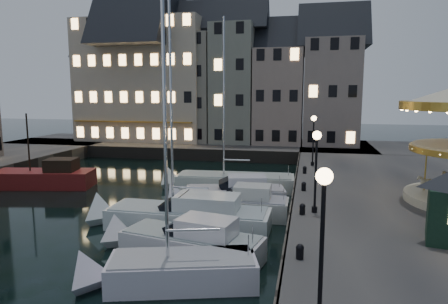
% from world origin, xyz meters
% --- Properties ---
extents(ground, '(160.00, 160.00, 0.00)m').
position_xyz_m(ground, '(0.00, 0.00, 0.00)').
color(ground, black).
rests_on(ground, ground).
extents(quay_east, '(16.00, 56.00, 1.30)m').
position_xyz_m(quay_east, '(14.00, 6.00, 0.65)').
color(quay_east, '#474442').
rests_on(quay_east, ground).
extents(quay_north, '(44.00, 12.00, 1.30)m').
position_xyz_m(quay_north, '(-8.00, 28.00, 0.65)').
color(quay_north, '#474442').
rests_on(quay_north, ground).
extents(quaywall_e, '(0.15, 44.00, 1.30)m').
position_xyz_m(quaywall_e, '(6.00, 6.00, 0.65)').
color(quaywall_e, '#47423A').
rests_on(quaywall_e, ground).
extents(quaywall_n, '(48.00, 0.15, 1.30)m').
position_xyz_m(quaywall_n, '(-6.00, 22.00, 0.65)').
color(quaywall_n, '#47423A').
rests_on(quaywall_n, ground).
extents(streetlamp_a, '(0.44, 0.44, 4.17)m').
position_xyz_m(streetlamp_a, '(7.20, -9.00, 4.02)').
color(streetlamp_a, black).
rests_on(streetlamp_a, quay_east).
extents(streetlamp_b, '(0.44, 0.44, 4.17)m').
position_xyz_m(streetlamp_b, '(7.20, 1.00, 4.02)').
color(streetlamp_b, black).
rests_on(streetlamp_b, quay_east).
extents(streetlamp_c, '(0.44, 0.44, 4.17)m').
position_xyz_m(streetlamp_c, '(7.20, 14.50, 4.02)').
color(streetlamp_c, black).
rests_on(streetlamp_c, quay_east).
extents(bollard_a, '(0.30, 0.30, 0.57)m').
position_xyz_m(bollard_a, '(6.60, -5.00, 1.60)').
color(bollard_a, black).
rests_on(bollard_a, quay_east).
extents(bollard_b, '(0.30, 0.30, 0.57)m').
position_xyz_m(bollard_b, '(6.60, 0.50, 1.60)').
color(bollard_b, black).
rests_on(bollard_b, quay_east).
extents(bollard_c, '(0.30, 0.30, 0.57)m').
position_xyz_m(bollard_c, '(6.60, 5.50, 1.60)').
color(bollard_c, black).
rests_on(bollard_c, quay_east).
extents(bollard_d, '(0.30, 0.30, 0.57)m').
position_xyz_m(bollard_d, '(6.60, 11.00, 1.60)').
color(bollard_d, black).
rests_on(bollard_d, quay_east).
extents(townhouse_na, '(5.50, 8.00, 12.80)m').
position_xyz_m(townhouse_na, '(-19.50, 30.00, 7.78)').
color(townhouse_na, slate).
rests_on(townhouse_na, quay_north).
extents(townhouse_nb, '(6.16, 8.00, 13.80)m').
position_xyz_m(townhouse_nb, '(-14.05, 30.00, 8.28)').
color(townhouse_nb, '#A8A68F').
rests_on(townhouse_nb, quay_north).
extents(townhouse_nc, '(6.82, 8.00, 14.80)m').
position_xyz_m(townhouse_nc, '(-8.00, 30.00, 8.78)').
color(townhouse_nc, gray).
rests_on(townhouse_nc, quay_north).
extents(townhouse_nd, '(5.50, 8.00, 15.80)m').
position_xyz_m(townhouse_nd, '(-2.25, 30.00, 9.28)').
color(townhouse_nd, gray).
rests_on(townhouse_nd, quay_north).
extents(townhouse_ne, '(6.16, 8.00, 12.80)m').
position_xyz_m(townhouse_ne, '(3.20, 30.00, 7.78)').
color(townhouse_ne, gray).
rests_on(townhouse_ne, quay_north).
extents(townhouse_nf, '(6.82, 8.00, 13.80)m').
position_xyz_m(townhouse_nf, '(9.25, 30.00, 8.28)').
color(townhouse_nf, gray).
rests_on(townhouse_nf, quay_north).
extents(hotel_corner, '(17.60, 9.00, 16.80)m').
position_xyz_m(hotel_corner, '(-14.00, 30.00, 9.78)').
color(hotel_corner, beige).
rests_on(hotel_corner, quay_north).
extents(motorboat_a, '(6.73, 3.77, 11.12)m').
position_xyz_m(motorboat_a, '(1.67, -5.54, 0.54)').
color(motorboat_a, silver).
rests_on(motorboat_a, ground).
extents(motorboat_b, '(7.51, 3.48, 2.15)m').
position_xyz_m(motorboat_b, '(1.42, -2.81, 0.64)').
color(motorboat_b, silver).
rests_on(motorboat_b, ground).
extents(motorboat_c, '(9.86, 2.66, 13.15)m').
position_xyz_m(motorboat_c, '(0.16, 0.84, 0.68)').
color(motorboat_c, silver).
rests_on(motorboat_c, ground).
extents(motorboat_d, '(6.58, 2.14, 2.15)m').
position_xyz_m(motorboat_d, '(2.58, 3.54, 0.64)').
color(motorboat_d, silver).
rests_on(motorboat_d, ground).
extents(motorboat_e, '(7.60, 3.61, 2.15)m').
position_xyz_m(motorboat_e, '(1.75, 5.94, 0.64)').
color(motorboat_e, silver).
rests_on(motorboat_e, ground).
extents(motorboat_f, '(10.00, 3.19, 13.26)m').
position_xyz_m(motorboat_f, '(0.83, 10.16, 0.53)').
color(motorboat_f, silver).
rests_on(motorboat_f, ground).
extents(red_fishing_boat, '(7.94, 4.03, 5.97)m').
position_xyz_m(red_fishing_boat, '(-13.27, 7.84, 0.70)').
color(red_fishing_boat, maroon).
rests_on(red_fishing_boat, ground).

